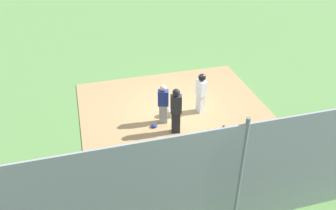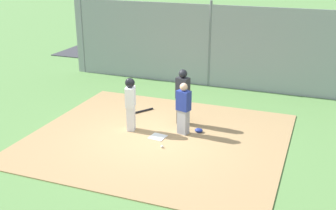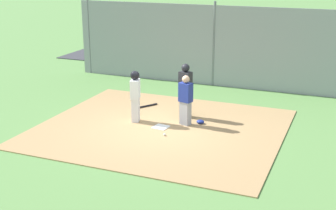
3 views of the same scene
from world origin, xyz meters
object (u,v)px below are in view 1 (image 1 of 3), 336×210
(catcher, at_px, (163,103))
(catcher_mask, at_px, (154,126))
(runner, at_px, (201,91))
(baseball, at_px, (162,104))
(umpire, at_px, (176,110))
(baseball_bat, at_px, (222,132))
(home_plate, at_px, (175,111))

(catcher, relative_size, catcher_mask, 6.48)
(runner, bearing_deg, baseball, -47.36)
(catcher, bearing_deg, runner, -63.17)
(umpire, distance_m, baseball, 2.03)
(runner, distance_m, baseball_bat, 1.78)
(umpire, bearing_deg, catcher, 34.56)
(runner, bearing_deg, umpire, 22.65)
(umpire, distance_m, baseball_bat, 1.87)
(baseball_bat, distance_m, baseball, 2.83)
(baseball_bat, bearing_deg, runner, 44.15)
(catcher, xyz_separation_m, umpire, (0.27, -0.71, 0.12))
(baseball, bearing_deg, catcher, -101.59)
(catcher, height_order, baseball, catcher)
(home_plate, xyz_separation_m, baseball, (-0.37, 0.59, 0.03))
(runner, relative_size, baseball_bat, 2.10)
(baseball_bat, bearing_deg, catcher_mask, 100.22)
(umpire, bearing_deg, home_plate, -1.18)
(home_plate, distance_m, catcher_mask, 1.27)
(catcher, distance_m, runner, 1.58)
(catcher_mask, xyz_separation_m, baseball, (0.64, 1.37, -0.02))
(catcher_mask, distance_m, baseball, 1.51)
(runner, bearing_deg, catcher_mask, 0.11)
(umpire, height_order, catcher_mask, umpire)
(umpire, distance_m, catcher_mask, 1.18)
(catcher_mask, bearing_deg, umpire, -34.28)
(catcher, relative_size, baseball_bat, 2.02)
(home_plate, xyz_separation_m, catcher, (-0.60, -0.52, 0.79))
(umpire, bearing_deg, runner, -38.13)
(runner, bearing_deg, baseball_bat, 85.18)
(catcher, relative_size, runner, 0.96)
(home_plate, xyz_separation_m, runner, (0.95, -0.23, 0.91))
(catcher, relative_size, baseball, 21.01)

